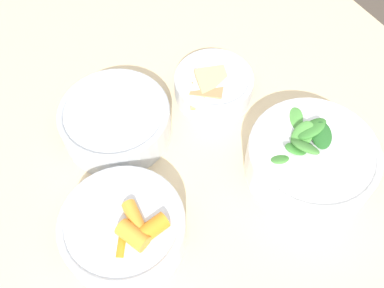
# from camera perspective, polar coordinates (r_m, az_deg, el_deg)

# --- Properties ---
(dining_table) EXTENTS (1.28, 1.03, 0.72)m
(dining_table) POSITION_cam_1_polar(r_m,az_deg,el_deg) (0.72, 0.84, -11.81)
(dining_table) COLOR beige
(dining_table) RESTS_ON ground_plane
(bowl_carrots) EXTENTS (0.17, 0.17, 0.08)m
(bowl_carrots) POSITION_cam_1_polar(r_m,az_deg,el_deg) (0.59, -9.09, -11.05)
(bowl_carrots) COLOR silver
(bowl_carrots) RESTS_ON dining_table
(bowl_greens) EXTENTS (0.19, 0.19, 0.09)m
(bowl_greens) POSITION_cam_1_polar(r_m,az_deg,el_deg) (0.66, 15.50, -1.87)
(bowl_greens) COLOR white
(bowl_greens) RESTS_ON dining_table
(bowl_beans_hotdog) EXTENTS (0.17, 0.17, 0.06)m
(bowl_beans_hotdog) POSITION_cam_1_polar(r_m,az_deg,el_deg) (0.69, -10.09, 3.01)
(bowl_beans_hotdog) COLOR silver
(bowl_beans_hotdog) RESTS_ON dining_table
(bowl_cookies) EXTENTS (0.13, 0.13, 0.05)m
(bowl_cookies) POSITION_cam_1_polar(r_m,az_deg,el_deg) (0.73, 2.88, 7.86)
(bowl_cookies) COLOR silver
(bowl_cookies) RESTS_ON dining_table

